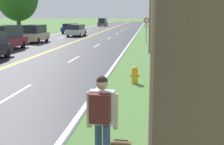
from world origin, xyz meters
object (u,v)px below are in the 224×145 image
object	(u,v)px
hitchhiker_person	(102,113)
traffic_sign	(147,24)
car_maroon_van_mid_near	(5,38)
car_champagne_van_mid_far	(34,34)
car_silver_van_receding	(76,30)
fire_hydrant	(135,75)
car_dark_blue_suv_distant	(70,28)
car_dark_grey_van_horizon	(103,22)

from	to	relation	value
hitchhiker_person	traffic_sign	xyz separation A→B (m)	(0.50, 26.13, 0.84)
car_maroon_van_mid_near	car_champagne_van_mid_far	world-z (taller)	car_maroon_van_mid_near
car_maroon_van_mid_near	car_silver_van_receding	distance (m)	16.41
fire_hydrant	car_maroon_van_mid_near	distance (m)	15.90
car_maroon_van_mid_near	car_champagne_van_mid_far	bearing A→B (deg)	1.49
car_champagne_van_mid_far	car_silver_van_receding	bearing A→B (deg)	-11.17
traffic_sign	car_silver_van_receding	world-z (taller)	traffic_sign
car_dark_blue_suv_distant	car_dark_grey_van_horizon	bearing A→B (deg)	-0.62
car_champagne_van_mid_far	car_dark_grey_van_horizon	xyz separation A→B (m)	(0.26, 45.18, 0.05)
car_maroon_van_mid_near	car_dark_blue_suv_distant	size ratio (longest dim) A/B	1.06
hitchhiker_person	car_silver_van_receding	xyz separation A→B (m)	(-8.80, 35.10, -0.28)
fire_hydrant	car_champagne_van_mid_far	distance (m)	21.09
car_silver_van_receding	car_dark_grey_van_horizon	world-z (taller)	car_dark_grey_van_horizon
car_dark_grey_van_horizon	car_dark_blue_suv_distant	bearing A→B (deg)	-179.50
fire_hydrant	car_dark_blue_suv_distant	distance (m)	35.81
fire_hydrant	car_silver_van_receding	distance (m)	29.03
car_silver_van_receding	car_champagne_van_mid_far	bearing A→B (deg)	168.98
car_maroon_van_mid_near	traffic_sign	bearing A→B (deg)	-55.94
car_silver_van_receding	hitchhiker_person	bearing A→B (deg)	-164.67
traffic_sign	car_champagne_van_mid_far	bearing A→B (deg)	-176.35
hitchhiker_person	fire_hydrant	size ratio (longest dim) A/B	2.46
hitchhiker_person	car_dark_grey_van_horizon	size ratio (longest dim) A/B	0.38
traffic_sign	car_dark_blue_suv_distant	world-z (taller)	traffic_sign
car_champagne_van_mid_far	car_silver_van_receding	world-z (taller)	car_champagne_van_mid_far
car_silver_van_receding	car_dark_grey_van_horizon	distance (m)	35.53
fire_hydrant	car_dark_grey_van_horizon	xyz separation A→B (m)	(-10.91, 63.05, 0.62)
car_silver_van_receding	car_dark_blue_suv_distant	xyz separation A→B (m)	(-2.49, 6.32, 0.00)
car_silver_van_receding	car_dark_blue_suv_distant	world-z (taller)	car_silver_van_receding
hitchhiker_person	fire_hydrant	bearing A→B (deg)	2.21
hitchhiker_person	car_champagne_van_mid_far	distance (m)	27.65
hitchhiker_person	car_dark_blue_suv_distant	size ratio (longest dim) A/B	0.40
fire_hydrant	car_champagne_van_mid_far	world-z (taller)	car_champagne_van_mid_far
car_dark_grey_van_horizon	car_champagne_van_mid_far	bearing A→B (deg)	-178.58
hitchhiker_person	car_silver_van_receding	world-z (taller)	hitchhiker_person
hitchhiker_person	car_champagne_van_mid_far	bearing A→B (deg)	27.44
traffic_sign	car_champagne_van_mid_far	distance (m)	11.48
traffic_sign	car_silver_van_receding	size ratio (longest dim) A/B	0.54
car_maroon_van_mid_near	car_silver_van_receding	bearing A→B (deg)	-5.93
traffic_sign	car_silver_van_receding	distance (m)	12.97
fire_hydrant	car_dark_grey_van_horizon	distance (m)	63.99
car_maroon_van_mid_near	car_champagne_van_mid_far	distance (m)	6.57
car_silver_van_receding	car_dark_blue_suv_distant	bearing A→B (deg)	22.72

